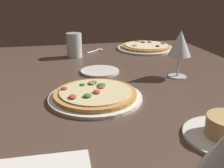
# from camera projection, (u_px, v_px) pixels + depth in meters

# --- Properties ---
(dining_table) EXTENTS (1.50, 1.10, 0.04)m
(dining_table) POSITION_uv_depth(u_px,v_px,m) (127.00, 93.00, 0.88)
(dining_table) COLOR brown
(dining_table) RESTS_ON ground
(pizza_main) EXTENTS (0.28, 0.28, 0.03)m
(pizza_main) POSITION_uv_depth(u_px,v_px,m) (95.00, 95.00, 0.78)
(pizza_main) COLOR white
(pizza_main) RESTS_ON dining_table
(pizza_side) EXTENTS (0.31, 0.31, 0.03)m
(pizza_side) POSITION_uv_depth(u_px,v_px,m) (146.00, 47.00, 1.41)
(pizza_side) COLOR white
(pizza_side) RESTS_ON dining_table
(wine_glass_far) EXTENTS (0.08, 0.08, 0.17)m
(wine_glass_far) POSITION_uv_depth(u_px,v_px,m) (180.00, 45.00, 0.94)
(wine_glass_far) COLOR silver
(wine_glass_far) RESTS_ON dining_table
(water_glass) EXTENTS (0.07, 0.07, 0.11)m
(water_glass) POSITION_uv_depth(u_px,v_px,m) (74.00, 47.00, 1.24)
(water_glass) COLOR silver
(water_glass) RESTS_ON dining_table
(side_plate) EXTENTS (0.15, 0.15, 0.01)m
(side_plate) POSITION_uv_depth(u_px,v_px,m) (100.00, 71.00, 1.03)
(side_plate) COLOR silver
(side_plate) RESTS_ON dining_table
(spoon) EXTENTS (0.09, 0.10, 0.01)m
(spoon) POSITION_uv_depth(u_px,v_px,m) (98.00, 50.00, 1.38)
(spoon) COLOR silver
(spoon) RESTS_ON dining_table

